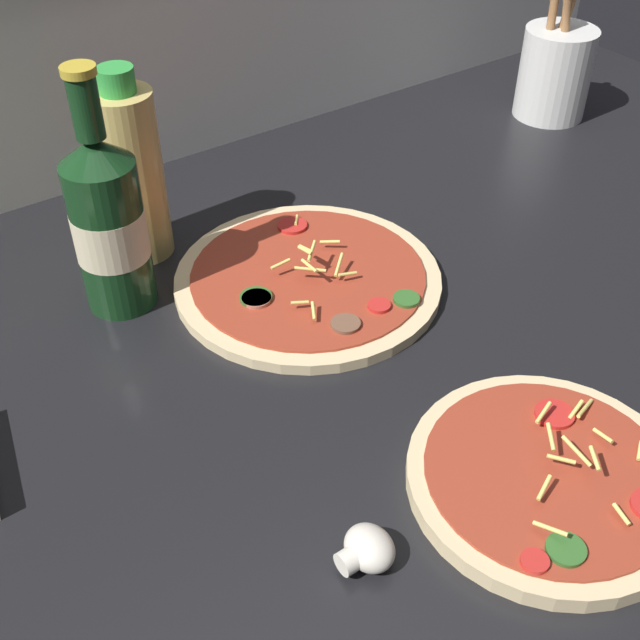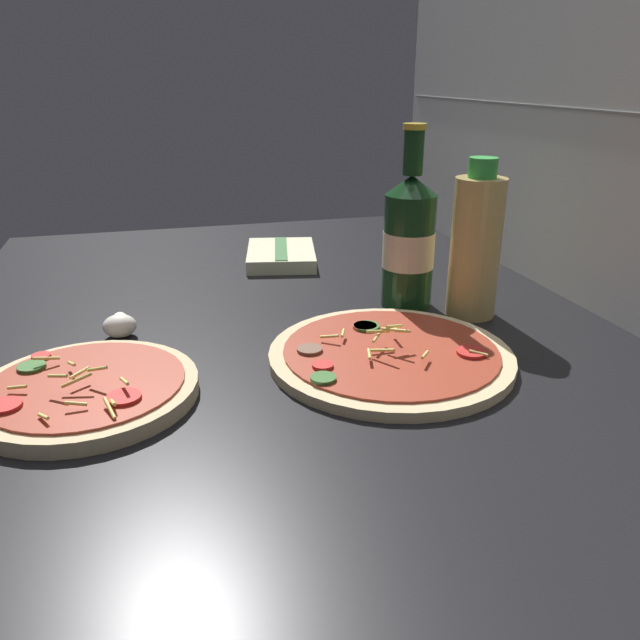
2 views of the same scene
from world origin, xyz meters
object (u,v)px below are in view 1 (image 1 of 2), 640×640
pizza_far (308,279)px  beer_bottle (108,222)px  utensil_crock (555,72)px  mushroom_left (367,549)px  oil_bottle (132,173)px  pizza_near (548,478)px

pizza_far → beer_bottle: beer_bottle is taller
utensil_crock → mushroom_left: bearing=-146.8°
pizza_far → mushroom_left: (-16.35, -31.59, 0.74)cm
pizza_far → mushroom_left: size_ratio=6.48×
pizza_far → oil_bottle: (-11.79, 16.71, 9.36)cm
beer_bottle → oil_bottle: (6.04, 7.39, 0.24)cm
oil_bottle → mushroom_left: size_ratio=4.86×
pizza_near → oil_bottle: bearing=103.3°
pizza_near → pizza_far: size_ratio=0.80×
pizza_near → utensil_crock: (53.72, 48.99, 5.70)cm
pizza_far → oil_bottle: size_ratio=1.33×
pizza_far → utensil_crock: (54.10, 14.45, 5.91)cm
pizza_near → beer_bottle: (-18.20, 43.85, 8.91)cm
pizza_near → oil_bottle: (-12.16, 51.25, 9.15)cm
beer_bottle → utensil_crock: 72.18cm
oil_bottle → utensil_crock: bearing=-2.0°
utensil_crock → pizza_far: bearing=-165.0°
beer_bottle → pizza_far: bearing=-27.6°
beer_bottle → utensil_crock: bearing=4.1°
pizza_far → mushroom_left: 35.58cm
mushroom_left → utensil_crock: (70.45, 46.04, 5.17)cm
oil_bottle → pizza_far: bearing=-54.8°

